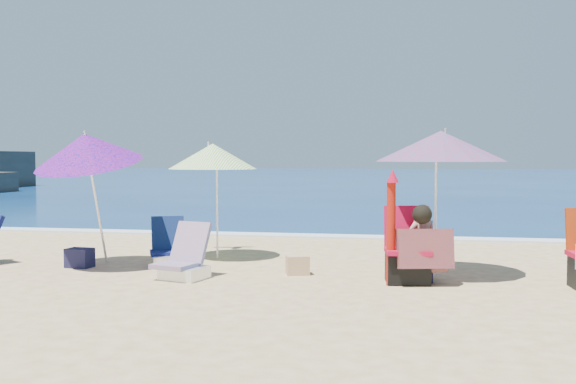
% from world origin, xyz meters
% --- Properties ---
extents(ground, '(120.00, 120.00, 0.00)m').
position_xyz_m(ground, '(0.00, 0.00, 0.00)').
color(ground, '#D8BC84').
rests_on(ground, ground).
extents(sea, '(120.00, 80.00, 0.12)m').
position_xyz_m(sea, '(0.00, 45.00, -0.05)').
color(sea, navy).
rests_on(sea, ground).
extents(foam, '(120.00, 0.50, 0.04)m').
position_xyz_m(foam, '(0.00, 5.10, 0.02)').
color(foam, white).
rests_on(foam, ground).
extents(umbrella_turquoise, '(2.23, 2.23, 1.94)m').
position_xyz_m(umbrella_turquoise, '(1.69, 1.20, 1.71)').
color(umbrella_turquoise, white).
rests_on(umbrella_turquoise, ground).
extents(umbrella_striped, '(1.43, 1.43, 1.80)m').
position_xyz_m(umbrella_striped, '(-1.68, 2.12, 1.58)').
color(umbrella_striped, white).
rests_on(umbrella_striped, ground).
extents(umbrella_blue, '(1.75, 1.79, 2.05)m').
position_xyz_m(umbrella_blue, '(-3.15, 0.94, 1.68)').
color(umbrella_blue, white).
rests_on(umbrella_blue, ground).
extents(furled_umbrella, '(0.17, 0.17, 1.42)m').
position_xyz_m(furled_umbrella, '(1.08, 0.45, 0.78)').
color(furled_umbrella, '#A6160B').
rests_on(furled_umbrella, ground).
extents(chair_navy, '(0.73, 0.80, 0.69)m').
position_xyz_m(chair_navy, '(-2.14, 1.44, 0.18)').
color(chair_navy, '#0D164C').
rests_on(chair_navy, ground).
extents(chair_rainbow, '(0.72, 0.75, 0.71)m').
position_xyz_m(chair_rainbow, '(-1.56, 0.44, 0.19)').
color(chair_rainbow, '#C55845').
rests_on(chair_rainbow, ground).
extents(camp_chair_left, '(0.60, 0.64, 0.95)m').
position_xyz_m(camp_chair_left, '(1.27, 0.67, 0.28)').
color(camp_chair_left, '#B70D31').
rests_on(camp_chair_left, ground).
extents(person_center, '(0.71, 0.73, 0.99)m').
position_xyz_m(person_center, '(1.46, 0.63, 0.48)').
color(person_center, tan).
rests_on(person_center, ground).
extents(bag_navy_a, '(0.38, 0.29, 0.27)m').
position_xyz_m(bag_navy_a, '(-3.31, 0.98, 0.14)').
color(bag_navy_a, '#181835').
rests_on(bag_navy_a, ground).
extents(bag_tan, '(0.35, 0.30, 0.25)m').
position_xyz_m(bag_tan, '(-0.16, 0.97, 0.13)').
color(bag_tan, tan).
rests_on(bag_tan, ground).
extents(bag_navy_b, '(0.44, 0.39, 0.28)m').
position_xyz_m(bag_navy_b, '(1.37, 0.73, 0.14)').
color(bag_navy_b, '#1A1937').
rests_on(bag_navy_b, ground).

